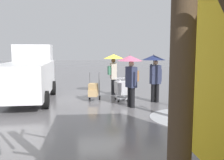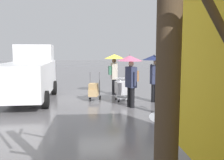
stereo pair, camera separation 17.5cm
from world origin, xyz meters
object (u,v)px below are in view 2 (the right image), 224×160
object	(u,v)px
pedestrian_white_side	(131,69)
street_lamp	(210,49)
hand_dolly_boxes	(94,91)
bare_tree_far	(168,74)
cargo_van_parked_right	(29,75)
shopping_cart_vendor	(122,89)
pedestrian_black_side	(155,67)
pedestrian_pink_side	(114,65)

from	to	relation	value
pedestrian_white_side	street_lamp	world-z (taller)	street_lamp
hand_dolly_boxes	bare_tree_far	xyz separation A→B (m)	(-0.33, 9.19, 1.63)
hand_dolly_boxes	pedestrian_white_side	size ratio (longest dim) A/B	0.61
cargo_van_parked_right	shopping_cart_vendor	xyz separation A→B (m)	(-4.25, 0.67, -0.61)
cargo_van_parked_right	shopping_cart_vendor	distance (m)	4.35
pedestrian_black_side	bare_tree_far	world-z (taller)	bare_tree_far
pedestrian_pink_side	hand_dolly_boxes	bearing A→B (deg)	51.77
pedestrian_white_side	street_lamp	bearing A→B (deg)	150.22
shopping_cart_vendor	pedestrian_black_side	bearing A→B (deg)	161.85
cargo_van_parked_right	pedestrian_pink_side	xyz separation A→B (m)	(-4.10, -0.90, 0.39)
pedestrian_black_side	cargo_van_parked_right	bearing A→B (deg)	-11.28
pedestrian_black_side	shopping_cart_vendor	bearing A→B (deg)	-18.15
pedestrian_white_side	bare_tree_far	size ratio (longest dim) A/B	0.54
shopping_cart_vendor	pedestrian_white_side	size ratio (longest dim) A/B	0.49
bare_tree_far	street_lamp	size ratio (longest dim) A/B	1.03
shopping_cart_vendor	hand_dolly_boxes	world-z (taller)	hand_dolly_boxes
hand_dolly_boxes	pedestrian_pink_side	xyz separation A→B (m)	(-1.13, -1.43, 1.09)
bare_tree_far	street_lamp	bearing A→B (deg)	-120.61
hand_dolly_boxes	cargo_van_parked_right	bearing A→B (deg)	-10.17
hand_dolly_boxes	pedestrian_pink_side	size ratio (longest dim) A/B	0.61
hand_dolly_boxes	street_lamp	xyz separation A→B (m)	(-4.03, 2.93, 1.90)
pedestrian_pink_side	shopping_cart_vendor	bearing A→B (deg)	95.76
hand_dolly_boxes	bare_tree_far	bearing A→B (deg)	92.03
pedestrian_white_side	pedestrian_black_side	bearing A→B (deg)	-145.79
shopping_cart_vendor	street_lamp	size ratio (longest dim) A/B	0.27
shopping_cart_vendor	street_lamp	world-z (taller)	street_lamp
shopping_cart_vendor	bare_tree_far	world-z (taller)	bare_tree_far
hand_dolly_boxes	pedestrian_black_side	distance (m)	2.97
hand_dolly_boxes	pedestrian_pink_side	distance (m)	2.12
pedestrian_pink_side	pedestrian_black_side	xyz separation A→B (m)	(-1.56, 2.02, 0.01)
bare_tree_far	shopping_cart_vendor	bearing A→B (deg)	-96.03
hand_dolly_boxes	pedestrian_black_side	size ratio (longest dim) A/B	0.61
pedestrian_black_side	bare_tree_far	xyz separation A→B (m)	(2.36, 8.59, 0.52)
cargo_van_parked_right	pedestrian_white_side	world-z (taller)	cargo_van_parked_right
pedestrian_pink_side	pedestrian_white_side	bearing A→B (deg)	96.25
pedestrian_pink_side	street_lamp	world-z (taller)	street_lamp
cargo_van_parked_right	pedestrian_black_side	xyz separation A→B (m)	(-5.66, 1.13, 0.41)
cargo_van_parked_right	pedestrian_white_side	size ratio (longest dim) A/B	2.49
pedestrian_pink_side	bare_tree_far	xyz separation A→B (m)	(0.80, 10.61, 0.54)
hand_dolly_boxes	bare_tree_far	distance (m)	9.34
pedestrian_pink_side	street_lamp	xyz separation A→B (m)	(-2.90, 4.36, 0.80)
hand_dolly_boxes	pedestrian_white_side	xyz separation A→B (m)	(-1.44, 1.44, 1.09)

